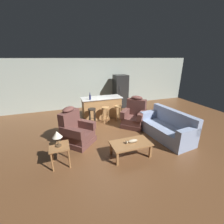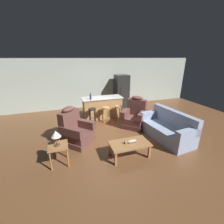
{
  "view_description": "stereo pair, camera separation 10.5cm",
  "coord_description": "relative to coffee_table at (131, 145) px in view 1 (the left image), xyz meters",
  "views": [
    {
      "loc": [
        -1.74,
        -4.94,
        2.63
      ],
      "look_at": [
        -0.02,
        -0.1,
        0.75
      ],
      "focal_mm": 24.0,
      "sensor_mm": 36.0,
      "label": 1
    },
    {
      "loc": [
        -1.64,
        -4.98,
        2.63
      ],
      "look_at": [
        -0.02,
        -0.1,
        0.75
      ],
      "focal_mm": 24.0,
      "sensor_mm": 36.0,
      "label": 2
    }
  ],
  "objects": [
    {
      "name": "ground_plane",
      "position": [
        0.05,
        1.75,
        -0.36
      ],
      "size": [
        12.0,
        12.0,
        0.0
      ],
      "color": "brown"
    },
    {
      "name": "back_wall",
      "position": [
        0.05,
        4.88,
        0.94
      ],
      "size": [
        12.0,
        0.05,
        2.6
      ],
      "color": "#939E93",
      "rests_on": "ground_plane"
    },
    {
      "name": "coffee_table",
      "position": [
        0.0,
        0.0,
        0.0
      ],
      "size": [
        1.1,
        0.6,
        0.42
      ],
      "color": "olive",
      "rests_on": "ground_plane"
    },
    {
      "name": "fish_figurine",
      "position": [
        0.03,
        0.01,
        0.1
      ],
      "size": [
        0.34,
        0.1,
        0.1
      ],
      "color": "#4C3823",
      "rests_on": "coffee_table"
    },
    {
      "name": "couch",
      "position": [
        1.67,
        0.56,
        -0.02
      ],
      "size": [
        1.04,
        1.98,
        0.94
      ],
      "rotation": [
        0.0,
        0.0,
        3.25
      ],
      "color": "#8493B2",
      "rests_on": "ground_plane"
    },
    {
      "name": "recliner_near_lamp",
      "position": [
        -1.33,
        1.22,
        0.06
      ],
      "size": [
        1.19,
        1.19,
        1.2
      ],
      "rotation": [
        0.0,
        0.0,
        -0.77
      ],
      "color": "brown",
      "rests_on": "ground_plane"
    },
    {
      "name": "recliner_near_island",
      "position": [
        1.03,
        1.77,
        0.06
      ],
      "size": [
        1.19,
        1.19,
        1.2
      ],
      "rotation": [
        0.0,
        0.0,
        3.93
      ],
      "color": "brown",
      "rests_on": "ground_plane"
    },
    {
      "name": "end_table",
      "position": [
        -1.85,
        0.27,
        0.1
      ],
      "size": [
        0.48,
        0.48,
        0.56
      ],
      "color": "olive",
      "rests_on": "ground_plane"
    },
    {
      "name": "table_lamp",
      "position": [
        -1.86,
        0.26,
        0.5
      ],
      "size": [
        0.24,
        0.24,
        0.41
      ],
      "color": "#4C3823",
      "rests_on": "end_table"
    },
    {
      "name": "kitchen_island",
      "position": [
        0.05,
        3.1,
        0.11
      ],
      "size": [
        1.8,
        0.7,
        0.95
      ],
      "color": "#9E7042",
      "rests_on": "ground_plane"
    },
    {
      "name": "bar_stool_left",
      "position": [
        -0.54,
        2.47,
        0.11
      ],
      "size": [
        0.32,
        0.32,
        0.68
      ],
      "color": "black",
      "rests_on": "ground_plane"
    },
    {
      "name": "bar_stool_middle",
      "position": [
        0.03,
        2.47,
        0.11
      ],
      "size": [
        0.32,
        0.32,
        0.68
      ],
      "color": "#A87A47",
      "rests_on": "ground_plane"
    },
    {
      "name": "bar_stool_right",
      "position": [
        0.61,
        2.47,
        0.11
      ],
      "size": [
        0.32,
        0.32,
        0.68
      ],
      "color": "#A87A47",
      "rests_on": "ground_plane"
    },
    {
      "name": "refrigerator",
      "position": [
        1.47,
        4.3,
        0.52
      ],
      "size": [
        0.7,
        0.69,
        1.76
      ],
      "color": "black",
      "rests_on": "ground_plane"
    },
    {
      "name": "bottle_tall_green",
      "position": [
        -0.51,
        2.89,
        0.7
      ],
      "size": [
        0.08,
        0.08,
        0.3
      ],
      "color": "#23284C",
      "rests_on": "kitchen_island"
    }
  ]
}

